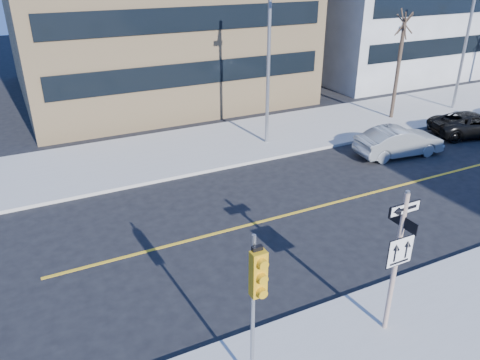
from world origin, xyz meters
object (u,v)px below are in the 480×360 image
sign_pole (397,256)px  traffic_signal (257,286)px  street_tree_west (404,26)px  parked_car_b (399,142)px  parked_car_c (473,124)px  streetlight_b (471,36)px  streetlight_a (271,55)px

sign_pole → traffic_signal: bearing=-177.9°
sign_pole → street_tree_west: bearing=46.7°
sign_pole → parked_car_b: size_ratio=0.92×
parked_car_c → street_tree_west: 6.73m
parked_car_b → streetlight_b: streetlight_b is taller
sign_pole → traffic_signal: (-4.00, -0.15, 0.59)m
sign_pole → parked_car_b: sign_pole is taller
streetlight_b → parked_car_b: bearing=-155.4°
parked_car_c → streetlight_a: (-10.98, 3.67, 4.10)m
parked_car_b → streetlight_b: 10.51m
parked_car_c → street_tree_west: bearing=41.7°
parked_car_b → streetlight_a: 7.70m
sign_pole → parked_car_b: 13.13m
traffic_signal → parked_car_c: traffic_signal is taller
parked_car_b → street_tree_west: bearing=-32.7°
parked_car_b → street_tree_west: size_ratio=0.70×
streetlight_b → street_tree_west: size_ratio=1.26×
parked_car_c → streetlight_a: streetlight_a is taller
traffic_signal → streetlight_b: bearing=31.4°
traffic_signal → streetlight_b: 25.83m
sign_pole → streetlight_b: size_ratio=0.51×
parked_car_c → streetlight_b: (3.02, 3.67, 4.10)m
sign_pole → streetlight_b: 22.48m
parked_car_c → street_tree_west: street_tree_west is taller
parked_car_b → streetlight_b: size_ratio=0.55×
streetlight_a → street_tree_west: (9.00, 0.54, 0.77)m
sign_pole → parked_car_b: bearing=45.2°
traffic_signal → streetlight_a: streetlight_a is taller
streetlight_a → street_tree_west: size_ratio=1.26×
parked_car_c → traffic_signal: bearing=133.7°
streetlight_b → street_tree_west: streetlight_b is taller
traffic_signal → parked_car_c: size_ratio=0.85×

